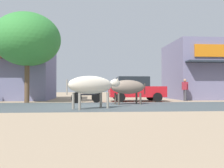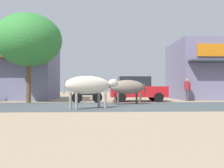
% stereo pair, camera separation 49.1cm
% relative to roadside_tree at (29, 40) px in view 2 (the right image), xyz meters
% --- Properties ---
extents(ground, '(80.00, 80.00, 0.00)m').
position_rel_roadside_tree_xyz_m(ground, '(3.96, -3.18, -3.84)').
color(ground, tan).
extents(asphalt_road, '(72.00, 6.20, 0.00)m').
position_rel_roadside_tree_xyz_m(asphalt_road, '(3.96, -3.18, -3.83)').
color(asphalt_road, '#475054').
rests_on(asphalt_road, ground).
extents(storefront_right_club, '(8.41, 6.35, 4.60)m').
position_rel_roadside_tree_xyz_m(storefront_right_club, '(14.63, 4.57, -1.53)').
color(storefront_right_club, slate).
rests_on(storefront_right_club, ground).
extents(roadside_tree, '(4.03, 4.03, 5.46)m').
position_rel_roadside_tree_xyz_m(roadside_tree, '(0.00, 0.00, 0.00)').
color(roadside_tree, brown).
rests_on(roadside_tree, ground).
extents(parked_hatchback_car, '(3.68, 2.02, 1.64)m').
position_rel_roadside_tree_xyz_m(parked_hatchback_car, '(6.82, 1.04, -3.00)').
color(parked_hatchback_car, red).
rests_on(parked_hatchback_car, ground).
extents(parked_motorcycle, '(1.82, 0.88, 1.07)m').
position_rel_roadside_tree_xyz_m(parked_motorcycle, '(3.64, -0.41, -3.36)').
color(parked_motorcycle, black).
rests_on(parked_motorcycle, ground).
extents(cow_near_brown, '(2.56, 1.95, 1.42)m').
position_rel_roadside_tree_xyz_m(cow_near_brown, '(3.90, -4.71, -2.82)').
color(cow_near_brown, beige).
rests_on(cow_near_brown, ground).
extents(cow_far_dark, '(2.54, 1.21, 1.33)m').
position_rel_roadside_tree_xyz_m(cow_far_dark, '(5.83, -1.95, -2.90)').
color(cow_far_dark, '#7F6E5F').
rests_on(cow_far_dark, ground).
extents(pedestrian_by_shop, '(0.44, 0.61, 1.52)m').
position_rel_roadside_tree_xyz_m(pedestrian_by_shop, '(10.35, 1.32, -2.95)').
color(pedestrian_by_shop, '#3F3F47').
rests_on(pedestrian_by_shop, ground).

